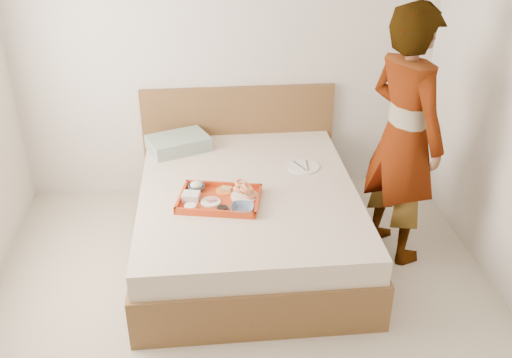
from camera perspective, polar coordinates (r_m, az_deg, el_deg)
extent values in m
cube|color=beige|center=(3.66, -0.71, -15.96)|extent=(3.50, 4.00, 0.01)
cube|color=silver|center=(4.77, -2.94, 13.18)|extent=(3.50, 0.01, 2.60)
cube|color=brown|center=(4.28, -0.80, -3.92)|extent=(1.65, 2.00, 0.53)
cube|color=brown|center=(5.03, -1.76, 4.03)|extent=(1.65, 0.06, 0.95)
cube|color=#93A096|center=(4.73, -7.75, 3.57)|extent=(0.56, 0.47, 0.11)
cube|color=red|center=(3.96, -3.66, -1.98)|extent=(0.63, 0.51, 0.05)
cylinder|color=white|center=(3.99, -1.16, -1.73)|extent=(0.23, 0.23, 0.01)
imported|color=#192B49|center=(3.82, -1.37, -2.97)|extent=(0.19, 0.19, 0.04)
cylinder|color=black|center=(3.83, -3.36, -3.06)|extent=(0.10, 0.10, 0.03)
cylinder|color=white|center=(3.94, -4.55, -2.29)|extent=(0.16, 0.16, 0.01)
cylinder|color=orange|center=(4.07, -3.09, -1.16)|extent=(0.16, 0.16, 0.01)
imported|color=#192B49|center=(4.10, -5.95, -0.83)|extent=(0.14, 0.14, 0.04)
cube|color=silver|center=(3.98, -6.50, -1.73)|extent=(0.13, 0.12, 0.05)
cylinder|color=white|center=(3.88, -6.57, -2.79)|extent=(0.10, 0.10, 0.03)
cylinder|color=white|center=(4.43, 4.75, 1.24)|extent=(0.27, 0.27, 0.01)
imported|color=silver|center=(4.09, 14.55, 4.07)|extent=(0.68, 0.80, 1.86)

